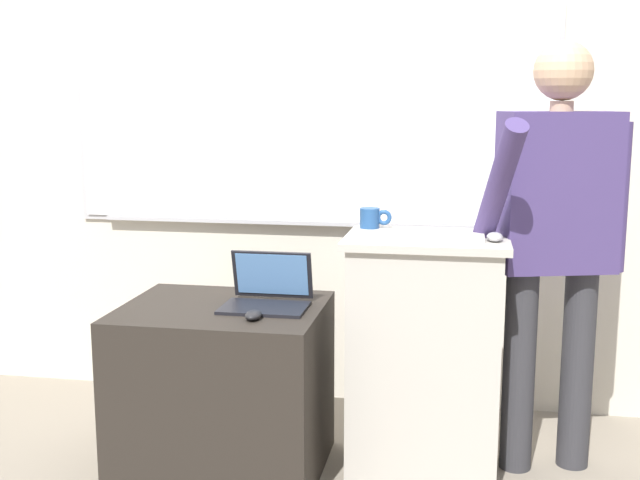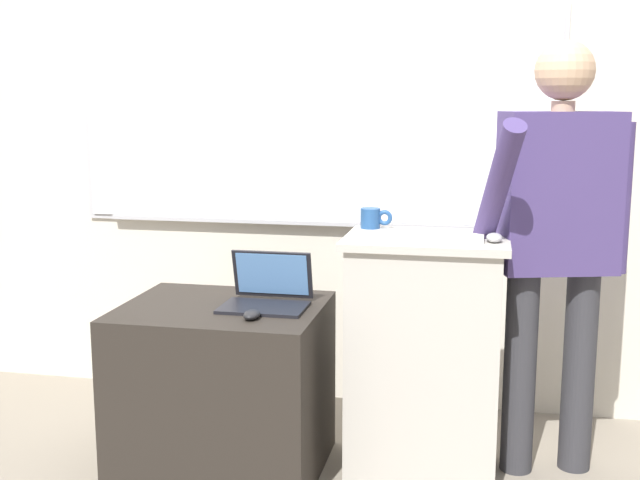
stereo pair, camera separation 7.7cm
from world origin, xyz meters
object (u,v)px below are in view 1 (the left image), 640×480
wireless_keyboard (430,236)px  computer_mouse_by_laptop (253,315)px  coffee_mug (371,218)px  side_desk (224,389)px  person_presenter (556,226)px  computer_mouse_by_keyboard (495,237)px  lectern_podium (424,356)px  laptop (268,291)px

wireless_keyboard → computer_mouse_by_laptop: (-0.64, -0.23, -0.28)m
coffee_mug → side_desk: bearing=-153.2°
person_presenter → computer_mouse_by_keyboard: bearing=-155.5°
wireless_keyboard → lectern_podium: bearing=101.9°
computer_mouse_by_keyboard → coffee_mug: size_ratio=0.75×
computer_mouse_by_keyboard → coffee_mug: (-0.49, 0.23, 0.03)m
lectern_podium → laptop: (-0.62, -0.07, 0.26)m
wireless_keyboard → coffee_mug: bearing=138.5°
laptop → lectern_podium: bearing=6.5°
person_presenter → wireless_keyboard: 0.52m
person_presenter → coffee_mug: 0.74m
computer_mouse_by_laptop → side_desk: bearing=136.4°
side_desk → computer_mouse_by_laptop: 0.44m
coffee_mug → computer_mouse_by_laptop: bearing=-130.7°
coffee_mug → laptop: bearing=-148.6°
laptop → computer_mouse_by_laptop: (-0.00, -0.22, -0.04)m
side_desk → wireless_keyboard: wireless_keyboard is taller
lectern_podium → side_desk: lectern_podium is taller
wireless_keyboard → person_presenter: bearing=22.2°
side_desk → computer_mouse_by_keyboard: size_ratio=8.02×
side_desk → computer_mouse_by_laptop: size_ratio=8.02×
laptop → wireless_keyboard: (0.64, 0.01, 0.24)m
person_presenter → computer_mouse_by_laptop: person_presenter is taller
wireless_keyboard → computer_mouse_by_keyboard: 0.24m
person_presenter → coffee_mug: bearing=162.2°
lectern_podium → wireless_keyboard: bearing=-78.1°
side_desk → wireless_keyboard: size_ratio=1.95×
wireless_keyboard → computer_mouse_by_keyboard: (0.24, -0.01, 0.01)m
lectern_podium → coffee_mug: (-0.24, 0.16, 0.53)m
lectern_podium → laptop: bearing=-173.5°
side_desk → coffee_mug: (0.56, 0.28, 0.68)m
person_presenter → laptop: person_presenter is taller
side_desk → lectern_podium: bearing=8.6°
coffee_mug → lectern_podium: bearing=-34.4°
side_desk → person_presenter: (1.30, 0.26, 0.67)m
computer_mouse_by_laptop → coffee_mug: bearing=49.3°
wireless_keyboard → computer_mouse_by_laptop: bearing=-160.3°
side_desk → computer_mouse_by_laptop: (0.17, -0.17, 0.36)m
lectern_podium → wireless_keyboard: size_ratio=2.38×
person_presenter → computer_mouse_by_keyboard: 0.32m
lectern_podium → person_presenter: person_presenter is taller
wireless_keyboard → laptop: bearing=-178.8°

